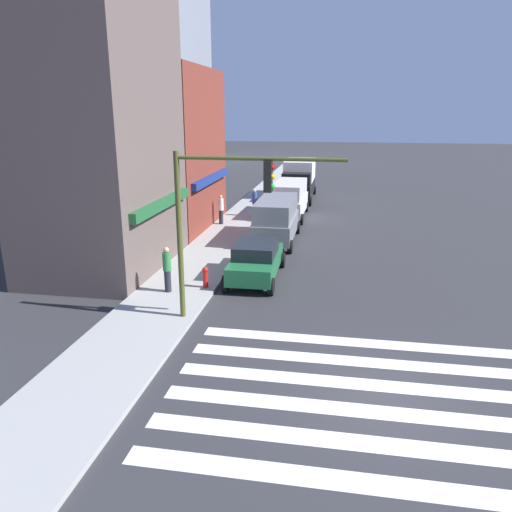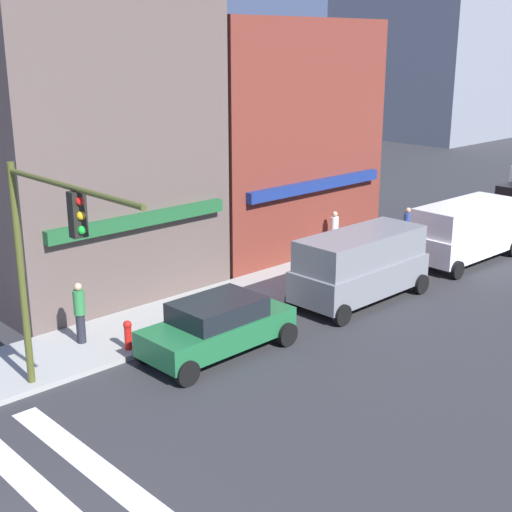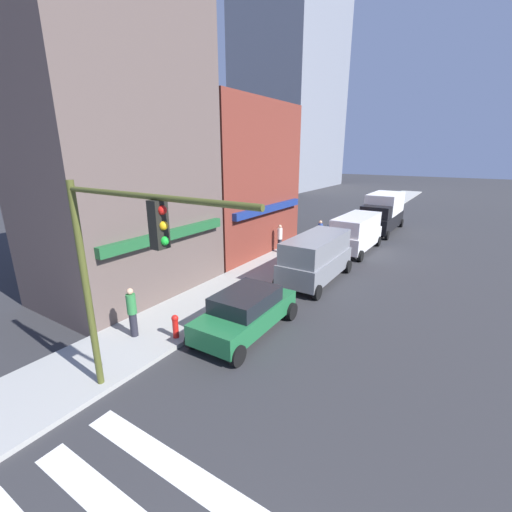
{
  "view_description": "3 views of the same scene",
  "coord_description": "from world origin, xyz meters",
  "px_view_note": "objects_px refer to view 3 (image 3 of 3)",
  "views": [
    {
      "loc": [
        -11.24,
        1.25,
        6.91
      ],
      "look_at": [
        8.45,
        4.7,
        1.0
      ],
      "focal_mm": 35.0,
      "sensor_mm": 36.0,
      "label": 1
    },
    {
      "loc": [
        -3.25,
        -9.15,
        8.27
      ],
      "look_at": [
        11.12,
        6.0,
        2.0
      ],
      "focal_mm": 50.0,
      "sensor_mm": 36.0,
      "label": 2
    },
    {
      "loc": [
        -0.65,
        -1.59,
        6.29
      ],
      "look_at": [
        11.12,
        6.0,
        2.0
      ],
      "focal_mm": 24.0,
      "sensor_mm": 36.0,
      "label": 3
    }
  ],
  "objects_px": {
    "van_grey": "(316,256)",
    "pedestrian_green_top": "(132,311)",
    "van_white": "(356,232)",
    "pedestrian_blue_shirt": "(320,233)",
    "sedan_green": "(246,311)",
    "box_truck_black": "(383,212)",
    "traffic_signal": "(114,260)",
    "pedestrian_white_shirt": "(280,238)",
    "fire_hydrant": "(175,325)"
  },
  "relations": [
    {
      "from": "van_grey",
      "to": "pedestrian_white_shirt",
      "type": "distance_m",
      "value": 4.91
    },
    {
      "from": "sedan_green",
      "to": "van_grey",
      "type": "relative_size",
      "value": 0.88
    },
    {
      "from": "box_truck_black",
      "to": "pedestrian_white_shirt",
      "type": "relative_size",
      "value": 3.51
    },
    {
      "from": "van_white",
      "to": "pedestrian_blue_shirt",
      "type": "xyz_separation_m",
      "value": [
        -0.71,
        2.19,
        -0.21
      ]
    },
    {
      "from": "box_truck_black",
      "to": "van_grey",
      "type": "bearing_deg",
      "value": -179.81
    },
    {
      "from": "van_white",
      "to": "pedestrian_green_top",
      "type": "xyz_separation_m",
      "value": [
        -15.15,
        3.0,
        -0.21
      ]
    },
    {
      "from": "pedestrian_white_shirt",
      "to": "fire_hydrant",
      "type": "xyz_separation_m",
      "value": [
        -11.1,
        -2.09,
        -0.46
      ]
    },
    {
      "from": "traffic_signal",
      "to": "fire_hydrant",
      "type": "xyz_separation_m",
      "value": [
        2.87,
        1.32,
        -3.33
      ]
    },
    {
      "from": "fire_hydrant",
      "to": "pedestrian_green_top",
      "type": "bearing_deg",
      "value": 118.24
    },
    {
      "from": "sedan_green",
      "to": "box_truck_black",
      "type": "distance_m",
      "value": 19.66
    },
    {
      "from": "van_grey",
      "to": "fire_hydrant",
      "type": "height_order",
      "value": "van_grey"
    },
    {
      "from": "sedan_green",
      "to": "pedestrian_blue_shirt",
      "type": "distance_m",
      "value": 12.15
    },
    {
      "from": "van_grey",
      "to": "pedestrian_green_top",
      "type": "distance_m",
      "value": 9.18
    },
    {
      "from": "van_white",
      "to": "traffic_signal",
      "type": "bearing_deg",
      "value": 179.89
    },
    {
      "from": "pedestrian_blue_shirt",
      "to": "pedestrian_green_top",
      "type": "bearing_deg",
      "value": 27.33
    },
    {
      "from": "van_grey",
      "to": "van_white",
      "type": "bearing_deg",
      "value": -0.32
    },
    {
      "from": "pedestrian_blue_shirt",
      "to": "traffic_signal",
      "type": "bearing_deg",
      "value": 36.77
    },
    {
      "from": "van_grey",
      "to": "fire_hydrant",
      "type": "relative_size",
      "value": 5.95
    },
    {
      "from": "box_truck_black",
      "to": "pedestrian_green_top",
      "type": "height_order",
      "value": "box_truck_black"
    },
    {
      "from": "van_grey",
      "to": "pedestrian_green_top",
      "type": "relative_size",
      "value": 2.83
    },
    {
      "from": "van_white",
      "to": "pedestrian_white_shirt",
      "type": "bearing_deg",
      "value": 132.68
    },
    {
      "from": "van_white",
      "to": "pedestrian_blue_shirt",
      "type": "relative_size",
      "value": 2.85
    },
    {
      "from": "pedestrian_blue_shirt",
      "to": "pedestrian_white_shirt",
      "type": "relative_size",
      "value": 1.0
    },
    {
      "from": "box_truck_black",
      "to": "van_white",
      "type": "bearing_deg",
      "value": -179.81
    },
    {
      "from": "van_white",
      "to": "pedestrian_blue_shirt",
      "type": "distance_m",
      "value": 2.31
    },
    {
      "from": "traffic_signal",
      "to": "box_truck_black",
      "type": "relative_size",
      "value": 0.91
    },
    {
      "from": "van_white",
      "to": "sedan_green",
      "type": "bearing_deg",
      "value": -178.86
    },
    {
      "from": "sedan_green",
      "to": "box_truck_black",
      "type": "height_order",
      "value": "box_truck_black"
    },
    {
      "from": "fire_hydrant",
      "to": "traffic_signal",
      "type": "bearing_deg",
      "value": -155.24
    },
    {
      "from": "van_grey",
      "to": "pedestrian_blue_shirt",
      "type": "bearing_deg",
      "value": 20.44
    },
    {
      "from": "box_truck_black",
      "to": "pedestrian_green_top",
      "type": "distance_m",
      "value": 22.35
    },
    {
      "from": "sedan_green",
      "to": "pedestrian_green_top",
      "type": "distance_m",
      "value": 3.91
    },
    {
      "from": "traffic_signal",
      "to": "van_grey",
      "type": "distance_m",
      "value": 11.18
    },
    {
      "from": "pedestrian_green_top",
      "to": "pedestrian_blue_shirt",
      "type": "relative_size",
      "value": 1.0
    },
    {
      "from": "van_white",
      "to": "pedestrian_green_top",
      "type": "relative_size",
      "value": 2.85
    },
    {
      "from": "van_white",
      "to": "pedestrian_blue_shirt",
      "type": "height_order",
      "value": "van_white"
    },
    {
      "from": "van_grey",
      "to": "pedestrian_white_shirt",
      "type": "xyz_separation_m",
      "value": [
        3.12,
        3.79,
        -0.21
      ]
    },
    {
      "from": "traffic_signal",
      "to": "pedestrian_white_shirt",
      "type": "distance_m",
      "value": 14.66
    },
    {
      "from": "pedestrian_green_top",
      "to": "fire_hydrant",
      "type": "xyz_separation_m",
      "value": [
        0.7,
        -1.3,
        -0.46
      ]
    },
    {
      "from": "pedestrian_green_top",
      "to": "pedestrian_white_shirt",
      "type": "height_order",
      "value": "same"
    },
    {
      "from": "pedestrian_green_top",
      "to": "sedan_green",
      "type": "bearing_deg",
      "value": -96.04
    },
    {
      "from": "traffic_signal",
      "to": "sedan_green",
      "type": "relative_size",
      "value": 1.28
    },
    {
      "from": "sedan_green",
      "to": "van_grey",
      "type": "height_order",
      "value": "van_grey"
    },
    {
      "from": "sedan_green",
      "to": "fire_hydrant",
      "type": "height_order",
      "value": "sedan_green"
    },
    {
      "from": "traffic_signal",
      "to": "fire_hydrant",
      "type": "distance_m",
      "value": 4.59
    },
    {
      "from": "traffic_signal",
      "to": "pedestrian_blue_shirt",
      "type": "xyz_separation_m",
      "value": [
        16.61,
        1.81,
        -2.87
      ]
    },
    {
      "from": "pedestrian_white_shirt",
      "to": "fire_hydrant",
      "type": "height_order",
      "value": "pedestrian_white_shirt"
    },
    {
      "from": "traffic_signal",
      "to": "van_white",
      "type": "relative_size",
      "value": 1.12
    },
    {
      "from": "van_grey",
      "to": "pedestrian_green_top",
      "type": "xyz_separation_m",
      "value": [
        -8.68,
        3.0,
        -0.21
      ]
    },
    {
      "from": "box_truck_black",
      "to": "pedestrian_blue_shirt",
      "type": "xyz_separation_m",
      "value": [
        -7.7,
        2.19,
        -0.51
      ]
    }
  ]
}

